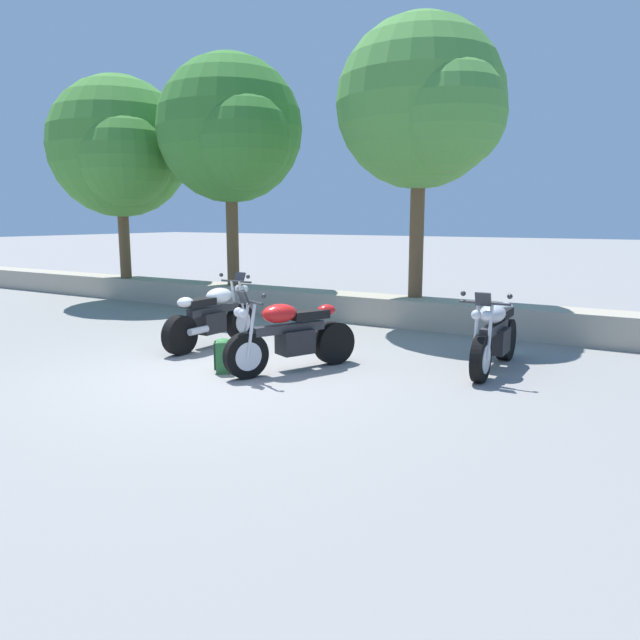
{
  "coord_description": "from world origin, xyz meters",
  "views": [
    {
      "loc": [
        5.18,
        -6.12,
        2.11
      ],
      "look_at": [
        0.78,
        1.2,
        0.65
      ],
      "focal_mm": 33.56,
      "sensor_mm": 36.0,
      "label": 1
    }
  ],
  "objects": [
    {
      "name": "rider_backpack",
      "position": [
        -0.12,
        0.1,
        0.24
      ],
      "size": [
        0.35,
        0.35,
        0.47
      ],
      "color": "#2D6B38",
      "rests_on": "ground"
    },
    {
      "name": "ground_plane",
      "position": [
        0.0,
        0.0,
        0.0
      ],
      "size": [
        120.0,
        120.0,
        0.0
      ],
      "primitive_type": "plane",
      "color": "gray"
    },
    {
      "name": "motorcycle_silver_far_right",
      "position": [
        3.05,
        2.13,
        0.49
      ],
      "size": [
        0.67,
        2.06,
        1.18
      ],
      "color": "black",
      "rests_on": "ground"
    },
    {
      "name": "leafy_tree_mid_right",
      "position": [
        0.85,
        4.92,
        4.18
      ],
      "size": [
        3.36,
        3.2,
        5.31
      ],
      "color": "brown",
      "rests_on": "stone_wall"
    },
    {
      "name": "stone_wall",
      "position": [
        0.0,
        4.8,
        0.28
      ],
      "size": [
        36.0,
        0.8,
        0.55
      ],
      "primitive_type": "cube",
      "color": "#A89E89",
      "rests_on": "ground"
    },
    {
      "name": "motorcycle_red_centre",
      "position": [
        0.64,
        0.63,
        0.49
      ],
      "size": [
        1.09,
        1.94,
        1.18
      ],
      "color": "black",
      "rests_on": "ground"
    },
    {
      "name": "leafy_tree_mid_left",
      "position": [
        -3.63,
        4.73,
        4.01
      ],
      "size": [
        3.44,
        3.27,
        5.17
      ],
      "color": "brown",
      "rests_on": "stone_wall"
    },
    {
      "name": "leafy_tree_far_left",
      "position": [
        -7.07,
        4.55,
        3.79
      ],
      "size": [
        3.68,
        3.5,
        5.08
      ],
      "color": "brown",
      "rests_on": "stone_wall"
    },
    {
      "name": "motorcycle_white_near_left",
      "position": [
        -1.37,
        1.32,
        0.49
      ],
      "size": [
        0.67,
        2.06,
        1.18
      ],
      "color": "black",
      "rests_on": "ground"
    }
  ]
}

